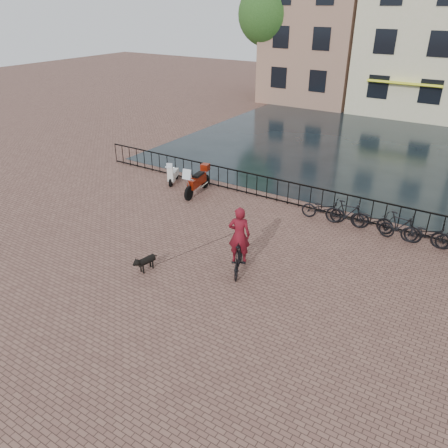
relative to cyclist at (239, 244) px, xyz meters
The scene contains 15 objects.
ground 2.81m from the cyclist, 109.86° to the right, with size 100.00×100.00×0.00m, color brown.
canal_water 14.89m from the cyclist, 93.45° to the left, with size 20.00×20.00×0.00m, color black.
railing 5.62m from the cyclist, 99.18° to the left, with size 20.00×0.05×1.02m.
canal_house_left 29.28m from the cyclist, 106.96° to the left, with size 7.50×9.00×12.80m.
canal_house_mid 27.96m from the cyclist, 90.82° to the left, with size 8.00×9.50×11.80m.
tree_far_left 27.86m from the cyclist, 115.87° to the left, with size 5.04×5.04×9.27m.
cyclist is the anchor object (origin of this frame).
dog 3.02m from the cyclist, 148.08° to the right, with size 0.42×0.87×0.57m.
motorcycle 6.49m from the cyclist, 137.45° to the left, with size 0.77×2.10×1.46m.
scooter 8.11m from the cyclist, 143.17° to the left, with size 0.82×1.31×1.18m.
parked_bike_0 5.04m from the cyclist, 79.57° to the left, with size 0.60×1.72×0.90m, color black.
parked_bike_1 5.29m from the cyclist, 69.35° to the left, with size 0.47×1.66×1.00m, color black.
parked_bike_2 5.70m from the cyclist, 60.33° to the left, with size 0.60×1.72×0.90m, color black.
parked_bike_3 6.22m from the cyclist, 52.68° to the left, with size 0.47×1.66×1.00m, color black.
parked_bike_4 6.84m from the cyclist, 46.31° to the left, with size 0.60×1.72×0.90m, color black.
Camera 1 is at (6.82, -7.67, 7.69)m, focal length 35.00 mm.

